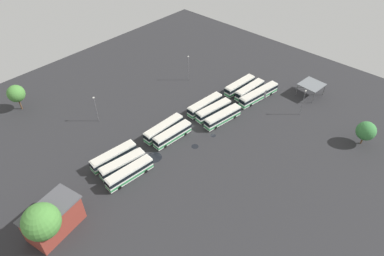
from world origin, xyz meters
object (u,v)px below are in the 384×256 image
object	(u,v)px
bus_row3_slot1	(123,165)
lamp_post_by_building	(303,102)
bus_row3_slot0	(114,157)
bus_row3_slot2	(130,173)
tree_east_edge	(41,222)
tree_west_edge	(16,94)
tree_north_edge	(366,131)
bus_row2_slot1	(173,135)
bus_row1_slot2	(223,117)
bus_row0_slot0	(240,86)
bus_row2_slot0	(164,129)
bus_row0_slot2	(259,94)
maintenance_shelter	(312,85)
bus_row1_slot1	(214,110)
depot_building	(53,219)
lamp_post_far_corner	(96,108)
bus_row1_slot0	(205,105)
lamp_post_near_entrance	(188,67)
bus_row0_slot1	(250,90)

from	to	relation	value
bus_row3_slot1	lamp_post_by_building	world-z (taller)	lamp_post_by_building
bus_row3_slot0	bus_row3_slot2	xyz separation A→B (m)	(0.87, 7.36, 0.00)
tree_east_edge	tree_west_edge	world-z (taller)	tree_east_edge
tree_north_edge	bus_row2_slot1	bearing A→B (deg)	-49.38
bus_row1_slot2	bus_row0_slot0	bearing A→B (deg)	-159.76
bus_row2_slot1	tree_west_edge	bearing A→B (deg)	-64.32
bus_row2_slot1	bus_row2_slot0	bearing A→B (deg)	-91.71
bus_row0_slot2	tree_west_edge	world-z (taller)	tree_west_edge
bus_row0_slot0	bus_row2_slot0	size ratio (longest dim) A/B	0.97
maintenance_shelter	lamp_post_by_building	size ratio (longest dim) A/B	0.87
bus_row1_slot1	tree_east_edge	world-z (taller)	tree_east_edge
tree_east_edge	bus_row0_slot0	bearing A→B (deg)	-176.57
bus_row3_slot2	depot_building	distance (m)	19.75
bus_row1_slot2	lamp_post_by_building	xyz separation A→B (m)	(-18.73, 15.18, 2.91)
bus_row0_slot0	bus_row3_slot2	distance (m)	49.53
bus_row3_slot0	depot_building	world-z (taller)	depot_building
bus_row0_slot0	bus_row3_slot1	distance (m)	48.79
bus_row0_slot2	bus_row2_slot0	xyz separation A→B (m)	(32.26, -10.26, -0.00)
depot_building	lamp_post_far_corner	world-z (taller)	lamp_post_far_corner
bus_row1_slot2	depot_building	size ratio (longest dim) A/B	1.00
bus_row1_slot0	bus_row3_slot2	distance (m)	33.79
bus_row1_slot2	tree_north_edge	world-z (taller)	tree_north_edge
tree_east_edge	tree_north_edge	bearing A→B (deg)	153.81
bus_row1_slot0	bus_row1_slot1	bearing A→B (deg)	84.56
bus_row1_slot1	tree_west_edge	distance (m)	59.52
bus_row3_slot1	depot_building	size ratio (longest dim) A/B	0.96
depot_building	bus_row2_slot0	bearing A→B (deg)	-171.69
bus_row0_slot0	maintenance_shelter	bearing A→B (deg)	125.53
depot_building	lamp_post_near_entrance	xyz separation A→B (m)	(-62.41, -19.58, 1.58)
lamp_post_near_entrance	bus_row0_slot1	bearing A→B (deg)	107.99
tree_north_edge	bus_row3_slot2	bearing A→B (deg)	-36.10
bus_row0_slot1	bus_row1_slot1	size ratio (longest dim) A/B	0.98
bus_row0_slot0	bus_row3_slot2	bearing A→B (deg)	3.68
bus_row0_slot0	bus_row2_slot1	distance (m)	32.37
depot_building	tree_north_edge	world-z (taller)	tree_north_edge
tree_east_edge	tree_north_edge	distance (m)	81.41
bus_row2_slot0	bus_row2_slot1	bearing A→B (deg)	88.29
maintenance_shelter	lamp_post_far_corner	distance (m)	67.54
lamp_post_near_entrance	tree_north_edge	bearing A→B (deg)	98.03
bus_row0_slot0	bus_row3_slot0	bearing A→B (deg)	-4.93
lamp_post_by_building	tree_east_edge	world-z (taller)	tree_east_edge
bus_row1_slot2	lamp_post_far_corner	world-z (taller)	lamp_post_far_corner
bus_row2_slot0	tree_west_edge	bearing A→B (deg)	-62.26
bus_row3_slot0	bus_row2_slot0	bearing A→B (deg)	174.92
bus_row0_slot0	bus_row0_slot2	distance (m)	7.53
maintenance_shelter	lamp_post_by_building	distance (m)	11.81
bus_row0_slot2	maintenance_shelter	bearing A→B (deg)	140.21
bus_row3_slot0	tree_east_edge	size ratio (longest dim) A/B	1.19
bus_row2_slot1	bus_row3_slot2	world-z (taller)	same
bus_row1_slot1	bus_row3_slot1	distance (m)	32.58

